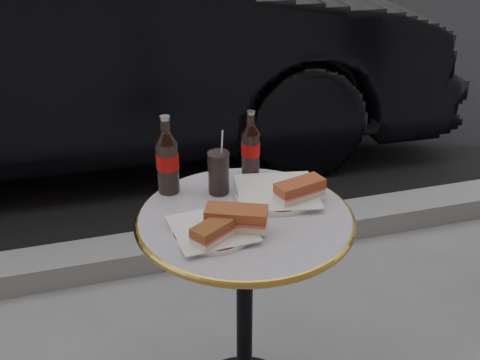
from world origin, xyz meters
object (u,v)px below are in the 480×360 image
object	(u,v)px
cola_glass	(219,173)
cola_bottle_left	(167,155)
plate_left	(212,231)
plate_right	(277,194)
parked_car	(67,37)
bistro_table	(245,317)
cola_bottle_right	(251,143)

from	to	relation	value
cola_glass	cola_bottle_left	bearing A→B (deg)	160.54
plate_left	plate_right	distance (m)	0.28
plate_right	cola_glass	xyz separation A→B (m)	(-0.16, 0.07, 0.06)
cola_bottle_left	cola_glass	xyz separation A→B (m)	(0.14, -0.05, -0.06)
cola_bottle_left	parked_car	bearing A→B (deg)	96.51
cola_bottle_left	plate_right	bearing A→B (deg)	-21.45
bistro_table	parked_car	world-z (taller)	parked_car
parked_car	bistro_table	bearing A→B (deg)	-167.70
plate_right	parked_car	distance (m)	2.22
plate_right	cola_bottle_right	distance (m)	0.19
plate_right	cola_bottle_right	bearing A→B (deg)	101.99
plate_left	cola_bottle_right	bearing A→B (deg)	56.56
cola_bottle_left	cola_glass	world-z (taller)	cola_bottle_left
parked_car	plate_right	bearing A→B (deg)	-164.15
plate_right	parked_car	world-z (taller)	parked_car
bistro_table	cola_bottle_left	distance (m)	0.56
plate_right	cola_bottle_left	xyz separation A→B (m)	(-0.30, 0.12, 0.12)
plate_right	parked_car	xyz separation A→B (m)	(-0.53, 2.15, -0.01)
plate_left	plate_right	world-z (taller)	plate_right
cola_bottle_left	cola_bottle_right	bearing A→B (deg)	8.23
plate_right	cola_bottle_right	world-z (taller)	cola_bottle_right
plate_right	cola_bottle_left	world-z (taller)	cola_bottle_left
cola_bottle_right	parked_car	distance (m)	2.06
plate_left	parked_car	xyz separation A→B (m)	(-0.30, 2.30, -0.01)
plate_left	parked_car	bearing A→B (deg)	97.46
bistro_table	plate_left	world-z (taller)	plate_left
plate_left	plate_right	xyz separation A→B (m)	(0.23, 0.15, 0.00)
cola_bottle_right	cola_glass	world-z (taller)	cola_bottle_right
cola_bottle_right	cola_bottle_left	bearing A→B (deg)	-171.77
plate_left	cola_bottle_left	distance (m)	0.30
bistro_table	plate_right	xyz separation A→B (m)	(0.12, 0.08, 0.37)
parked_car	cola_bottle_right	bearing A→B (deg)	-164.00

